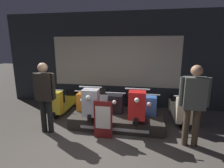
% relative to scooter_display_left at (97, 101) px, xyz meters
% --- Properties ---
extents(ground_plane, '(30.00, 30.00, 0.00)m').
position_rel_scooter_display_left_xyz_m(ground_plane, '(0.20, -1.49, -0.64)').
color(ground_plane, '#423D38').
extents(shop_wall_back, '(7.96, 0.09, 3.20)m').
position_rel_scooter_display_left_xyz_m(shop_wall_back, '(0.20, 1.68, 0.96)').
color(shop_wall_back, '#23282D').
rests_on(shop_wall_back, ground_plane).
extents(display_platform, '(2.39, 1.12, 0.31)m').
position_rel_scooter_display_left_xyz_m(display_platform, '(0.54, 0.05, -0.49)').
color(display_platform, '#2D2823').
rests_on(display_platform, ground_plane).
extents(scooter_display_left, '(0.54, 1.59, 0.88)m').
position_rel_scooter_display_left_xyz_m(scooter_display_left, '(0.00, 0.00, 0.00)').
color(scooter_display_left, black).
rests_on(scooter_display_left, display_platform).
extents(scooter_display_right, '(0.54, 1.59, 0.88)m').
position_rel_scooter_display_left_xyz_m(scooter_display_right, '(1.08, 0.00, 0.00)').
color(scooter_display_right, black).
rests_on(scooter_display_right, display_platform).
extents(scooter_backrow_0, '(0.54, 1.59, 0.88)m').
position_rel_scooter_display_left_xyz_m(scooter_backrow_0, '(-1.29, 0.69, -0.31)').
color(scooter_backrow_0, black).
rests_on(scooter_backrow_0, ground_plane).
extents(scooter_backrow_1, '(0.54, 1.59, 0.88)m').
position_rel_scooter_display_left_xyz_m(scooter_backrow_1, '(-0.40, 0.69, -0.31)').
color(scooter_backrow_1, black).
rests_on(scooter_backrow_1, ground_plane).
extents(scooter_backrow_2, '(0.54, 1.59, 0.88)m').
position_rel_scooter_display_left_xyz_m(scooter_backrow_2, '(0.48, 0.69, -0.31)').
color(scooter_backrow_2, black).
rests_on(scooter_backrow_2, ground_plane).
extents(scooter_backrow_3, '(0.54, 1.59, 0.88)m').
position_rel_scooter_display_left_xyz_m(scooter_backrow_3, '(1.37, 0.69, -0.31)').
color(scooter_backrow_3, black).
rests_on(scooter_backrow_3, ground_plane).
extents(scooter_backrow_4, '(0.54, 1.59, 0.88)m').
position_rel_scooter_display_left_xyz_m(scooter_backrow_4, '(2.25, 0.69, -0.31)').
color(scooter_backrow_4, black).
rests_on(scooter_backrow_4, ground_plane).
extents(person_left_browsing, '(0.55, 0.22, 1.72)m').
position_rel_scooter_display_left_xyz_m(person_left_browsing, '(-1.09, -0.66, 0.36)').
color(person_left_browsing, black).
rests_on(person_left_browsing, ground_plane).
extents(person_right_browsing, '(0.59, 0.24, 1.74)m').
position_rel_scooter_display_left_xyz_m(person_right_browsing, '(2.23, -0.66, 0.39)').
color(person_right_browsing, '#473828').
rests_on(person_right_browsing, ground_plane).
extents(price_sign_board, '(0.42, 0.04, 0.89)m').
position_rel_scooter_display_left_xyz_m(price_sign_board, '(0.33, -0.70, -0.19)').
color(price_sign_board, maroon).
rests_on(price_sign_board, ground_plane).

